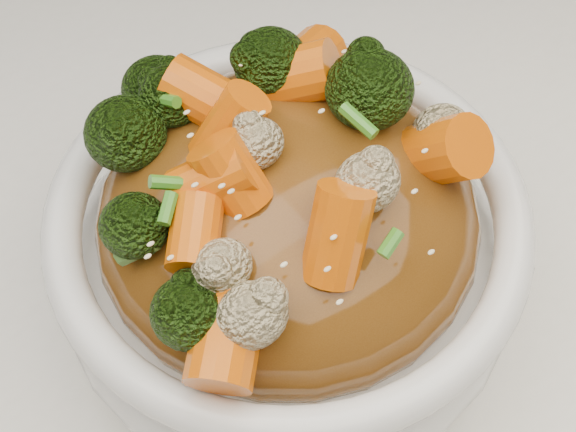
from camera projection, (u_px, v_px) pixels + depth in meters
tablecloth at (254, 429)px, 0.44m from camera, size 1.20×0.80×0.04m
bowl at (288, 256)px, 0.42m from camera, size 0.26×0.26×0.09m
sauce_base at (288, 220)px, 0.40m from camera, size 0.21×0.21×0.10m
carrots at (288, 128)px, 0.35m from camera, size 0.21×0.21×0.05m
broccoli at (288, 130)px, 0.35m from camera, size 0.21×0.21×0.04m
cauliflower at (288, 133)px, 0.35m from camera, size 0.21×0.21×0.04m
scallions at (288, 126)px, 0.35m from camera, size 0.16×0.16×0.02m
sesame_seeds at (288, 126)px, 0.35m from camera, size 0.19×0.19×0.01m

